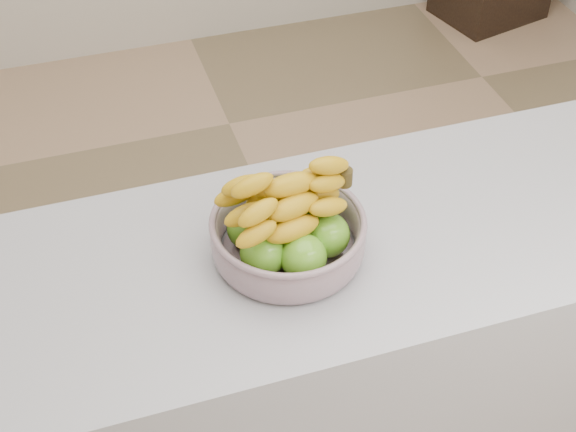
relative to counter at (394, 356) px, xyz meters
name	(u,v)px	position (x,y,z in m)	size (l,w,h in m)	color
ground	(325,333)	(0.00, 0.47, -0.45)	(4.00, 4.00, 0.00)	#A07F62
counter	(394,356)	(0.00, 0.00, 0.00)	(2.00, 0.60, 0.90)	#A4A3AB
fruit_bowl	(288,230)	(-0.28, 0.00, 0.51)	(0.31, 0.31, 0.20)	#A5B0C6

